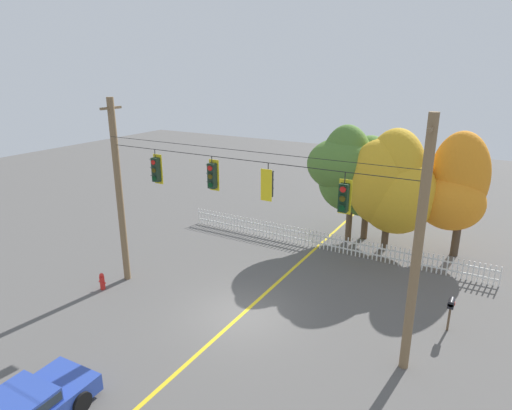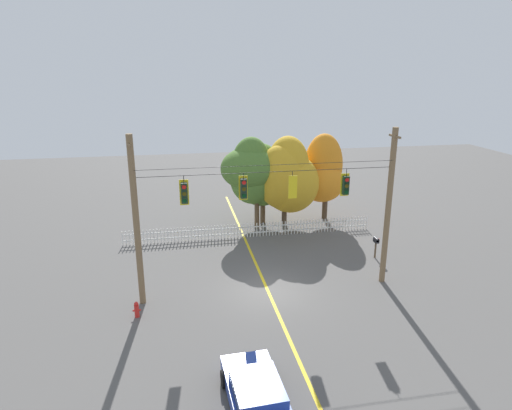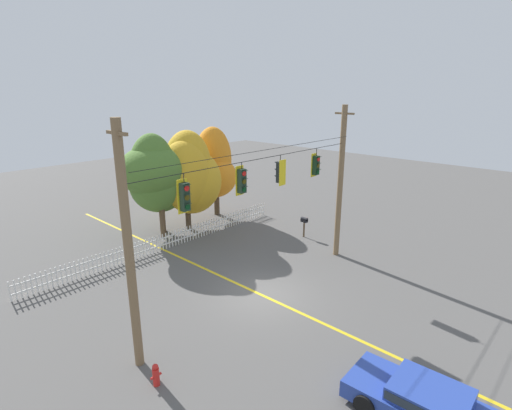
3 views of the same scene
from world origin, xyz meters
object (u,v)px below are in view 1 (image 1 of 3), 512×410
Objects in this scene: traffic_signal_westbound_side at (212,176)px; autumn_maple_mid at (367,178)px; traffic_signal_northbound_secondary at (156,170)px; autumn_maple_far_west at (455,189)px; fire_hydrant at (102,281)px; autumn_oak_far_east at (391,184)px; traffic_signal_northbound_primary at (344,198)px; traffic_signal_southbound_primary at (268,184)px; roadside_mailbox at (451,305)px; autumn_maple_near_fence at (346,169)px.

traffic_signal_westbound_side reaches higher than autumn_maple_mid.
traffic_signal_westbound_side is at bearing -0.01° from traffic_signal_northbound_secondary.
autumn_maple_far_west is (10.41, 10.35, -1.87)m from traffic_signal_northbound_secondary.
traffic_signal_westbound_side is at bearing 14.00° from fire_hydrant.
autumn_oak_far_east reaches higher than traffic_signal_northbound_secondary.
traffic_signal_northbound_primary is 0.22× the size of autumn_oak_far_east.
autumn_oak_far_east is (2.18, 9.44, -1.87)m from traffic_signal_southbound_primary.
traffic_signal_westbound_side is 10.15m from roadside_mailbox.
fire_hydrant is at bearing -123.98° from autumn_maple_near_fence.
autumn_oak_far_east reaches higher than autumn_maple_far_west.
traffic_signal_southbound_primary is 0.20× the size of autumn_maple_far_west.
autumn_maple_far_west is at bearing 63.41° from traffic_signal_southbound_primary.
autumn_oak_far_east is 14.96m from fire_hydrant.
roadside_mailbox is (8.58, 2.98, -4.54)m from traffic_signal_westbound_side.
traffic_signal_southbound_primary is at bearing 9.60° from fire_hydrant.
autumn_maple_near_fence is 1.01× the size of autumn_maple_far_west.
autumn_maple_near_fence reaches higher than traffic_signal_westbound_side.
traffic_signal_southbound_primary is at bearing -154.12° from roadside_mailbox.
autumn_maple_far_west is at bearing 97.63° from roadside_mailbox.
traffic_signal_northbound_primary is at bearing -0.00° from traffic_signal_northbound_secondary.
traffic_signal_westbound_side is at bearing 179.55° from traffic_signal_southbound_primary.
autumn_maple_near_fence is 5.61m from autumn_maple_far_west.
autumn_oak_far_east is (7.40, 9.42, -1.80)m from traffic_signal_northbound_secondary.
autumn_maple_mid is (5.80, 10.64, -1.96)m from traffic_signal_northbound_secondary.
traffic_signal_westbound_side is 0.21× the size of autumn_maple_far_west.
roadside_mailbox is at bearing 14.64° from traffic_signal_northbound_secondary.
traffic_signal_northbound_secondary is at bearing 179.79° from traffic_signal_southbound_primary.
traffic_signal_westbound_side is 0.20× the size of autumn_oak_far_east.
autumn_maple_mid is 7.58× the size of fire_hydrant.
autumn_oak_far_east is at bearing -37.53° from autumn_maple_mid.
autumn_maple_mid is (-2.18, 10.64, -1.95)m from traffic_signal_northbound_primary.
autumn_maple_far_west is at bearing 44.83° from traffic_signal_northbound_secondary.
autumn_maple_mid is (0.93, 1.06, -0.62)m from autumn_maple_near_fence.
autumn_maple_far_west is (7.59, 10.35, -1.95)m from traffic_signal_westbound_side.
traffic_signal_northbound_secondary is 5.22m from traffic_signal_southbound_primary.
autumn_maple_far_west reaches higher than fire_hydrant.
traffic_signal_westbound_side is at bearing 180.00° from traffic_signal_northbound_primary.
fire_hydrant is at bearing -151.92° from traffic_signal_northbound_secondary.
autumn_maple_mid is 4.61m from autumn_maple_far_west.
traffic_signal_westbound_side is 11.24m from autumn_maple_mid.
traffic_signal_westbound_side is 0.95× the size of traffic_signal_northbound_primary.
fire_hydrant is (-10.46, -1.32, -5.14)m from traffic_signal_northbound_primary.
traffic_signal_northbound_secondary is 7.99m from traffic_signal_northbound_primary.
fire_hydrant is (-8.28, -11.96, -3.19)m from autumn_maple_mid.
traffic_signal_northbound_primary is at bearing -103.15° from autumn_maple_far_west.
fire_hydrant is (-5.29, -1.32, -5.23)m from traffic_signal_westbound_side.
traffic_signal_southbound_primary is 9.71m from autumn_maple_near_fence.
traffic_signal_northbound_secondary and traffic_signal_southbound_primary have the same top height.
traffic_signal_northbound_primary is 10.16m from autumn_maple_near_fence.
autumn_maple_mid is at bearing 142.47° from autumn_oak_far_east.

